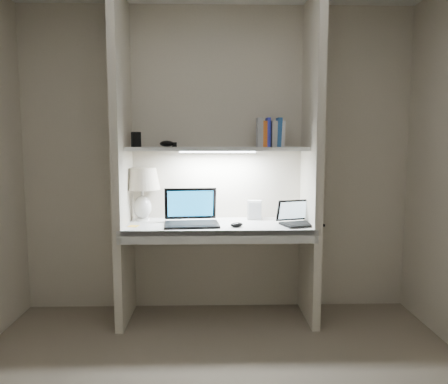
{
  "coord_description": "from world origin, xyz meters",
  "views": [
    {
      "loc": [
        -0.04,
        -2.14,
        1.4
      ],
      "look_at": [
        0.05,
        1.05,
        1.04
      ],
      "focal_mm": 35.0,
      "sensor_mm": 36.0,
      "label": 1
    }
  ],
  "objects_px": {
    "book_row": "(270,133)",
    "laptop_main": "(191,216)",
    "laptop_netbook": "(299,219)",
    "speaker": "(255,210)",
    "table_lamp": "(142,185)"
  },
  "relations": [
    {
      "from": "table_lamp",
      "to": "speaker",
      "type": "xyz_separation_m",
      "value": [
        0.91,
        0.01,
        -0.21
      ]
    },
    {
      "from": "laptop_main",
      "to": "laptop_netbook",
      "type": "distance_m",
      "value": 0.83
    },
    {
      "from": "laptop_netbook",
      "to": "book_row",
      "type": "bearing_deg",
      "value": 122.12
    },
    {
      "from": "speaker",
      "to": "book_row",
      "type": "relative_size",
      "value": 0.69
    },
    {
      "from": "table_lamp",
      "to": "book_row",
      "type": "relative_size",
      "value": 1.87
    },
    {
      "from": "laptop_netbook",
      "to": "book_row",
      "type": "relative_size",
      "value": 1.53
    },
    {
      "from": "laptop_netbook",
      "to": "speaker",
      "type": "relative_size",
      "value": 2.21
    },
    {
      "from": "laptop_netbook",
      "to": "speaker",
      "type": "xyz_separation_m",
      "value": [
        -0.32,
        0.22,
        0.04
      ]
    },
    {
      "from": "table_lamp",
      "to": "laptop_main",
      "type": "xyz_separation_m",
      "value": [
        0.4,
        -0.17,
        -0.23
      ]
    },
    {
      "from": "laptop_main",
      "to": "laptop_netbook",
      "type": "height_order",
      "value": "laptop_main"
    },
    {
      "from": "table_lamp",
      "to": "laptop_main",
      "type": "distance_m",
      "value": 0.49
    },
    {
      "from": "book_row",
      "to": "laptop_main",
      "type": "bearing_deg",
      "value": -167.25
    },
    {
      "from": "table_lamp",
      "to": "laptop_netbook",
      "type": "bearing_deg",
      "value": -9.7
    },
    {
      "from": "laptop_main",
      "to": "laptop_netbook",
      "type": "bearing_deg",
      "value": -7.93
    },
    {
      "from": "laptop_main",
      "to": "book_row",
      "type": "distance_m",
      "value": 0.91
    }
  ]
}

